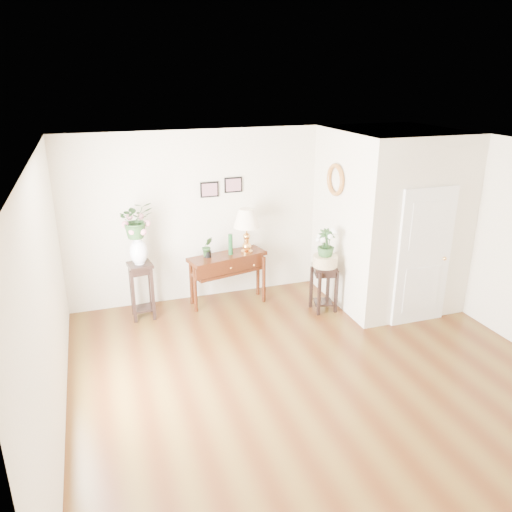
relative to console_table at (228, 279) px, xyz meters
name	(u,v)px	position (x,y,z in m)	size (l,w,h in m)	color
floor	(313,372)	(0.48, -2.34, -0.43)	(6.00, 5.50, 0.02)	brown
ceiling	(324,152)	(0.48, -2.34, 2.37)	(6.00, 5.50, 0.02)	white
wall_back	(248,213)	(0.48, 0.41, 0.97)	(6.00, 0.02, 2.80)	silver
wall_front	(487,410)	(0.48, -5.09, 0.97)	(6.00, 0.02, 2.80)	silver
wall_left	(47,306)	(-2.52, -2.34, 0.97)	(0.02, 5.50, 2.80)	silver
partition	(388,217)	(2.58, -0.57, 0.97)	(1.80, 1.95, 2.80)	silver
door	(424,257)	(2.58, -1.57, 0.62)	(0.90, 0.05, 2.10)	white
art_print_left	(209,190)	(-0.17, 0.39, 1.42)	(0.30, 0.02, 0.25)	black
art_print_right	(233,185)	(0.23, 0.39, 1.47)	(0.30, 0.02, 0.25)	black
wall_ornament	(335,180)	(1.64, -0.44, 1.62)	(0.51, 0.51, 0.07)	#A16A30
console_table	(228,279)	(0.00, 0.00, 0.00)	(1.28, 0.43, 0.85)	black
table_lamp	(247,232)	(0.33, 0.00, 0.78)	(0.43, 0.43, 0.75)	#E1A04F
green_vase	(230,244)	(0.06, 0.00, 0.60)	(0.07, 0.07, 0.34)	#164620
potted_plant	(207,248)	(-0.32, 0.00, 0.58)	(0.17, 0.14, 0.31)	#244720
plant_stand_a	(142,291)	(-1.40, -0.08, 0.02)	(0.35, 0.35, 0.90)	black
porcelain_vase	(138,250)	(-1.40, -0.08, 0.70)	(0.27, 0.27, 0.46)	silver
lily_arrangement	(136,220)	(-1.40, -0.08, 1.15)	(0.50, 0.43, 0.56)	#244720
plant_stand_b	(324,288)	(1.38, -0.75, -0.05)	(0.36, 0.36, 0.76)	black
ceramic_bowl	(325,261)	(1.38, -0.75, 0.41)	(0.39, 0.39, 0.17)	beige
narcissus	(326,244)	(1.38, -0.75, 0.69)	(0.27, 0.27, 0.48)	#244720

